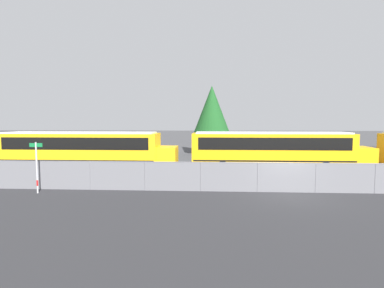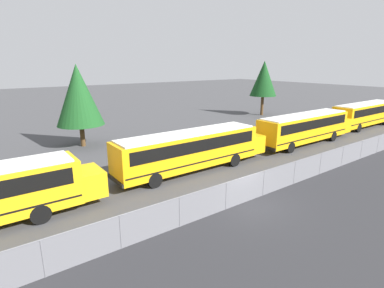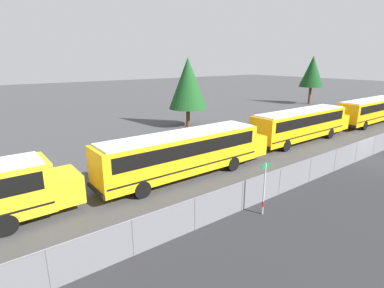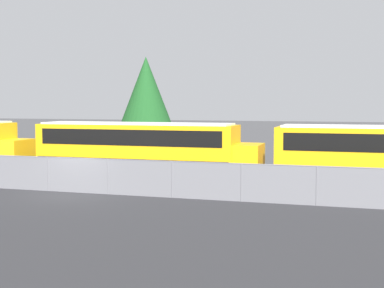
% 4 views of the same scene
% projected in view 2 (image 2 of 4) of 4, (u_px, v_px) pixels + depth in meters
% --- Properties ---
extents(ground_plane, '(200.00, 200.00, 0.00)m').
position_uv_depth(ground_plane, '(245.00, 202.00, 17.45)').
color(ground_plane, '#424244').
extents(road_strip, '(141.22, 12.00, 0.01)m').
position_uv_depth(road_strip, '(347.00, 253.00, 12.78)').
color(road_strip, '#2B2B2D').
rests_on(road_strip, ground_plane).
extents(fence, '(107.29, 0.07, 1.62)m').
position_uv_depth(fence, '(246.00, 189.00, 17.23)').
color(fence, '#9EA0A5').
rests_on(fence, ground_plane).
extents(school_bus_3, '(12.95, 2.45, 3.02)m').
position_uv_depth(school_bus_3, '(193.00, 148.00, 22.05)').
color(school_bus_3, '#EDA80F').
rests_on(school_bus_3, ground_plane).
extents(school_bus_4, '(12.95, 2.45, 3.02)m').
position_uv_depth(school_bus_4, '(306.00, 126.00, 29.59)').
color(school_bus_4, '#EDA80F').
rests_on(school_bus_4, ground_plane).
extents(school_bus_5, '(12.95, 2.45, 3.02)m').
position_uv_depth(school_bus_5, '(366.00, 113.00, 37.61)').
color(school_bus_5, '#EDA80F').
rests_on(school_bus_5, ground_plane).
extents(tree_0, '(4.37, 4.37, 7.79)m').
position_uv_depth(tree_0, '(78.00, 95.00, 27.96)').
color(tree_0, '#51381E').
rests_on(tree_0, ground_plane).
extents(tree_1, '(4.00, 4.00, 8.18)m').
position_uv_depth(tree_1, '(264.00, 79.00, 45.21)').
color(tree_1, '#51381E').
rests_on(tree_1, ground_plane).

